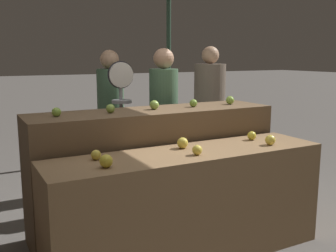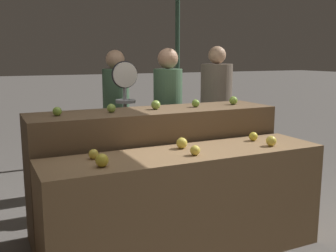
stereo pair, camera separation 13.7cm
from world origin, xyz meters
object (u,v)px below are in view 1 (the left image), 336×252
Objects in this scene: produce_scale at (121,102)px; person_customer_left at (209,103)px; person_customer_right at (111,109)px; person_vendor_at_scale at (164,113)px.

person_customer_left is (1.36, 0.43, -0.13)m from produce_scale.
person_customer_right reaches higher than produce_scale.
person_vendor_at_scale is 0.98× the size of person_customer_left.
produce_scale is 0.55m from person_customer_right.
produce_scale is 0.92× the size of person_vendor_at_scale.
person_vendor_at_scale reaches higher than produce_scale.
produce_scale is at bearing 12.98° from person_customer_left.
produce_scale is 0.90× the size of person_customer_left.
person_customer_left is at bearing -179.70° from person_customer_right.
person_vendor_at_scale is 0.69m from person_customer_right.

